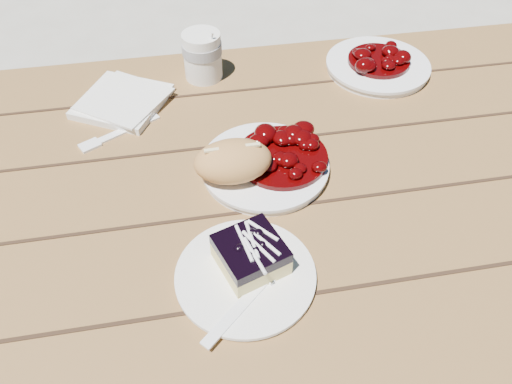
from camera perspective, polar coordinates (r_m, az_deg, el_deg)
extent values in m
cube|color=brown|center=(0.86, -18.08, -1.43)|extent=(2.00, 0.80, 0.05)
cube|color=brown|center=(1.51, 21.14, 2.24)|extent=(0.07, 0.07, 0.70)
cube|color=brown|center=(1.53, -14.51, 9.25)|extent=(1.80, 0.25, 0.04)
cube|color=brown|center=(1.78, 13.34, 6.06)|extent=(0.06, 0.06, 0.42)
cylinder|color=white|center=(0.83, 1.00, 2.89)|extent=(0.21, 0.21, 0.02)
ellipsoid|color=#BE8649|center=(0.78, -2.65, 3.54)|extent=(0.13, 0.08, 0.06)
cylinder|color=white|center=(0.69, -1.21, -9.59)|extent=(0.19, 0.19, 0.01)
cube|color=#E5D27D|center=(0.69, -0.61, -7.58)|extent=(0.11, 0.11, 0.03)
cube|color=black|center=(0.67, -0.62, -6.46)|extent=(0.11, 0.11, 0.02)
cylinder|color=white|center=(1.04, -6.13, 15.21)|extent=(0.08, 0.08, 0.09)
cube|color=white|center=(1.01, -15.02, 9.98)|extent=(0.20, 0.20, 0.01)
cylinder|color=white|center=(1.10, 13.71, 13.78)|extent=(0.21, 0.21, 0.02)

